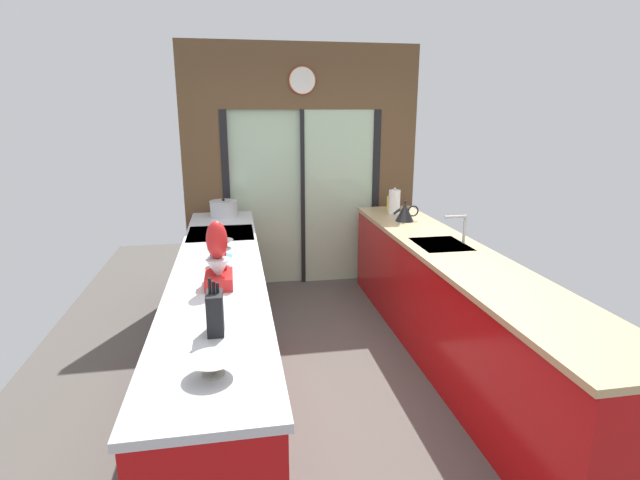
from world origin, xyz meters
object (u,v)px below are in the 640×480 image
at_px(mixing_bowl_near, 213,366).
at_px(stand_mixer, 218,261).
at_px(mixing_bowl_far, 222,243).
at_px(stock_pot, 224,209).
at_px(kettle, 405,212).
at_px(paper_towel_roll, 394,202).
at_px(mixing_bowl_mid, 220,261).
at_px(oven_range, 224,281).
at_px(soap_bottle, 390,203).
at_px(knife_block, 215,312).

xyz_separation_m(mixing_bowl_near, stand_mixer, (0.00, 1.08, 0.12)).
distance_m(mixing_bowl_far, stock_pot, 1.20).
xyz_separation_m(stand_mixer, stock_pot, (-0.00, 2.09, -0.08)).
height_order(kettle, paper_towel_roll, paper_towel_roll).
relative_size(mixing_bowl_near, mixing_bowl_mid, 1.19).
bearing_deg(mixing_bowl_mid, oven_range, 91.08).
distance_m(stand_mixer, soap_bottle, 2.72).
bearing_deg(soap_bottle, knife_block, -123.15).
height_order(mixing_bowl_far, soap_bottle, soap_bottle).
xyz_separation_m(mixing_bowl_mid, soap_bottle, (1.78, 1.64, 0.05)).
relative_size(mixing_bowl_near, stand_mixer, 0.50).
bearing_deg(paper_towel_roll, oven_range, -164.20).
xyz_separation_m(oven_range, paper_towel_roll, (1.80, 0.51, 0.59)).
height_order(oven_range, soap_bottle, soap_bottle).
relative_size(stand_mixer, kettle, 1.58).
height_order(oven_range, stock_pot, stock_pot).
bearing_deg(mixing_bowl_far, kettle, 20.71).
bearing_deg(mixing_bowl_near, mixing_bowl_far, 90.00).
relative_size(oven_range, mixing_bowl_near, 4.37).
distance_m(mixing_bowl_near, mixing_bowl_mid, 1.49).
bearing_deg(mixing_bowl_far, stand_mixer, -90.00).
bearing_deg(stock_pot, mixing_bowl_mid, -90.00).
bearing_deg(kettle, stock_pot, 163.61).
distance_m(oven_range, mixing_bowl_mid, 1.10).
xyz_separation_m(mixing_bowl_near, paper_towel_roll, (1.78, 2.97, 0.09)).
height_order(mixing_bowl_mid, stand_mixer, stand_mixer).
distance_m(stand_mixer, paper_towel_roll, 2.60).
distance_m(stock_pot, kettle, 1.86).
bearing_deg(stock_pot, paper_towel_roll, -6.27).
relative_size(stand_mixer, paper_towel_roll, 1.46).
xyz_separation_m(stand_mixer, kettle, (1.78, 1.57, -0.07)).
relative_size(knife_block, kettle, 1.08).
bearing_deg(oven_range, soap_bottle, 20.23).
bearing_deg(mixing_bowl_near, knife_block, 90.01).
distance_m(knife_block, soap_bottle, 3.26).
height_order(mixing_bowl_mid, stock_pot, stock_pot).
bearing_deg(stand_mixer, oven_range, 90.76).
height_order(stock_pot, soap_bottle, soap_bottle).
bearing_deg(stand_mixer, mixing_bowl_mid, 90.00).
relative_size(oven_range, stock_pot, 3.26).
relative_size(knife_block, stand_mixer, 0.68).
bearing_deg(stock_pot, mixing_bowl_far, -90.00).
bearing_deg(kettle, oven_range, -174.27).
distance_m(mixing_bowl_mid, mixing_bowl_far, 0.48).
bearing_deg(mixing_bowl_mid, mixing_bowl_far, 90.00).
distance_m(oven_range, kettle, 1.89).
relative_size(stand_mixer, soap_bottle, 1.93).
bearing_deg(mixing_bowl_far, mixing_bowl_near, -90.00).
height_order(oven_range, mixing_bowl_far, mixing_bowl_far).
relative_size(mixing_bowl_mid, stock_pot, 0.63).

